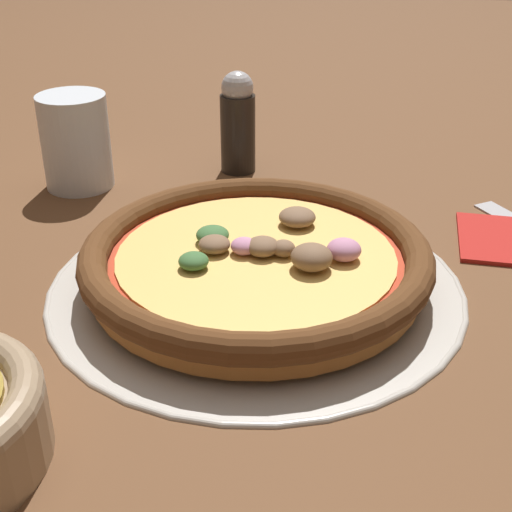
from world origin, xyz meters
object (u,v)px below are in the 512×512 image
at_px(pizza_tray, 256,283).
at_px(pepper_shaker, 238,123).
at_px(pizza, 256,260).
at_px(drinking_cup, 76,142).

relative_size(pizza_tray, pepper_shaker, 3.01).
xyz_separation_m(pizza, pepper_shaker, (0.05, -0.25, 0.03)).
height_order(drinking_cup, pepper_shaker, pepper_shaker).
relative_size(pizza_tray, drinking_cup, 3.41).
bearing_deg(pizza_tray, drinking_cup, -41.39).
xyz_separation_m(pizza, drinking_cup, (0.21, -0.18, 0.02)).
height_order(pizza, drinking_cup, drinking_cup).
bearing_deg(pizza, pizza_tray, 17.44).
distance_m(drinking_cup, pepper_shaker, 0.17).
bearing_deg(drinking_cup, pizza_tray, 138.61).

